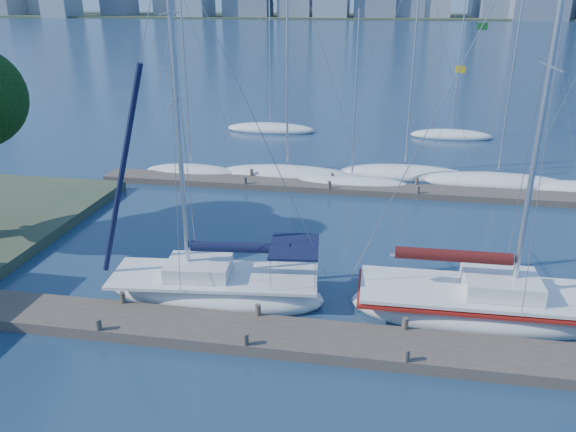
# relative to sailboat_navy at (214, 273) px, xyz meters

# --- Properties ---
(ground) EXTENTS (700.00, 700.00, 0.00)m
(ground) POSITION_rel_sailboat_navy_xyz_m (2.02, -2.47, -1.05)
(ground) COLOR #172F49
(ground) RESTS_ON ground
(near_dock) EXTENTS (26.00, 2.00, 0.40)m
(near_dock) POSITION_rel_sailboat_navy_xyz_m (2.02, -2.47, -0.85)
(near_dock) COLOR #483E35
(near_dock) RESTS_ON ground
(far_dock) EXTENTS (30.00, 1.80, 0.36)m
(far_dock) POSITION_rel_sailboat_navy_xyz_m (4.02, 13.53, -0.87)
(far_dock) COLOR #483E35
(far_dock) RESTS_ON ground
(far_shore) EXTENTS (800.00, 100.00, 1.50)m
(far_shore) POSITION_rel_sailboat_navy_xyz_m (2.02, 317.53, -1.05)
(far_shore) COLOR #38472D
(far_shore) RESTS_ON ground
(sailboat_navy) EXTENTS (8.57, 3.58, 13.40)m
(sailboat_navy) POSITION_rel_sailboat_navy_xyz_m (0.00, 0.00, 0.00)
(sailboat_navy) COLOR white
(sailboat_navy) RESTS_ON ground
(sailboat_maroon) EXTENTS (9.13, 3.14, 15.68)m
(sailboat_maroon) POSITION_rel_sailboat_navy_xyz_m (9.67, 0.30, 0.15)
(sailboat_maroon) COLOR white
(sailboat_maroon) RESTS_ON ground
(bg_boat_0) EXTENTS (6.40, 3.76, 11.54)m
(bg_boat_0) POSITION_rel_sailboat_navy_xyz_m (-6.06, 14.92, -0.81)
(bg_boat_0) COLOR white
(bg_boat_0) RESTS_ON ground
(bg_boat_1) EXTENTS (9.06, 3.96, 14.42)m
(bg_boat_1) POSITION_rel_sailboat_navy_xyz_m (0.10, 15.34, -0.78)
(bg_boat_1) COLOR white
(bg_boat_1) RESTS_ON ground
(bg_boat_2) EXTENTS (7.30, 3.27, 10.41)m
(bg_boat_2) POSITION_rel_sailboat_navy_xyz_m (4.21, 14.28, -0.84)
(bg_boat_2) COLOR white
(bg_boat_2) RESTS_ON ground
(bg_boat_3) EXTENTS (8.34, 3.37, 13.80)m
(bg_boat_3) POSITION_rel_sailboat_navy_xyz_m (7.39, 16.82, -0.78)
(bg_boat_3) COLOR white
(bg_boat_3) RESTS_ON ground
(bg_boat_4) EXTENTS (8.91, 5.70, 15.46)m
(bg_boat_4) POSITION_rel_sailboat_navy_xyz_m (12.84, 15.92, -0.77)
(bg_boat_4) COLOR white
(bg_boat_4) RESTS_ON ground
(bg_boat_6) EXTENTS (7.56, 2.29, 11.47)m
(bg_boat_6) POSITION_rel_sailboat_navy_xyz_m (-3.54, 27.99, -0.81)
(bg_boat_6) COLOR white
(bg_boat_6) RESTS_ON ground
(bg_boat_7) EXTENTS (6.75, 3.51, 11.62)m
(bg_boat_7) POSITION_rel_sailboat_navy_xyz_m (11.32, 28.22, -0.81)
(bg_boat_7) COLOR white
(bg_boat_7) RESTS_ON ground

